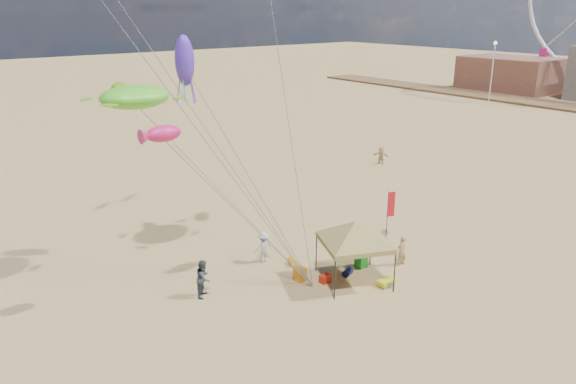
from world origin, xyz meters
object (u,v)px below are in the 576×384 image
object	(u,v)px
feather_flag	(390,207)
cooler_red	(325,279)
person_near_a	(402,250)
person_near_b	(204,278)
beach_cart	(386,282)
lamp_north	(493,61)
chair_yellow	(300,274)
canopy_tent	(356,224)
person_far_c	(381,155)
chair_green	(361,261)
cooler_blue	(337,243)
person_near_c	(264,247)

from	to	relation	value
feather_flag	cooler_red	world-z (taller)	feather_flag
person_near_a	person_near_b	xyz separation A→B (m)	(-9.57, 3.54, 0.09)
cooler_red	person_near_a	bearing A→B (deg)	-13.29
beach_cart	lamp_north	bearing A→B (deg)	27.67
cooler_red	chair_yellow	world-z (taller)	chair_yellow
cooler_red	beach_cart	bearing A→B (deg)	-44.91
canopy_tent	person_far_c	distance (m)	21.59
feather_flag	chair_yellow	distance (m)	7.40
chair_green	chair_yellow	world-z (taller)	same
canopy_tent	person_near_b	bearing A→B (deg)	152.83
cooler_blue	person_near_c	world-z (taller)	person_near_c
feather_flag	chair_green	bearing A→B (deg)	-158.35
person_near_a	person_near_c	size ratio (longest dim) A/B	0.97
beach_cart	person_near_a	xyz separation A→B (m)	(2.27, 1.04, 0.60)
person_near_a	person_near_c	xyz separation A→B (m)	(-5.33, 4.71, 0.02)
feather_flag	person_far_c	distance (m)	16.05
feather_flag	person_far_c	xyz separation A→B (m)	(11.55, 11.08, -1.20)
person_far_c	person_near_a	bearing A→B (deg)	-72.52
feather_flag	person_near_a	size ratio (longest dim) A/B	1.81
feather_flag	cooler_blue	world-z (taller)	feather_flag
beach_cart	chair_yellow	bearing A→B (deg)	134.42
cooler_red	chair_green	distance (m)	2.54
canopy_tent	lamp_north	bearing A→B (deg)	26.15
canopy_tent	cooler_red	world-z (taller)	canopy_tent
feather_flag	chair_green	world-z (taller)	feather_flag
beach_cart	person_near_a	distance (m)	2.57
chair_green	chair_yellow	bearing A→B (deg)	166.26
beach_cart	person_near_c	world-z (taller)	person_near_c
chair_green	person_far_c	world-z (taller)	person_far_c
lamp_north	chair_green	bearing A→B (deg)	-153.99
chair_green	person_near_a	size ratio (longest dim) A/B	0.44
cooler_blue	lamp_north	bearing A→B (deg)	23.96
beach_cart	person_near_a	world-z (taller)	person_near_a
feather_flag	person_near_c	world-z (taller)	feather_flag
lamp_north	cooler_red	bearing A→B (deg)	-154.97
person_far_c	chair_green	bearing A→B (deg)	-78.47
chair_yellow	person_near_b	world-z (taller)	person_near_b
person_near_c	person_near_b	bearing A→B (deg)	29.54
chair_green	person_near_b	distance (m)	8.16
chair_yellow	lamp_north	world-z (taller)	lamp_north
cooler_blue	chair_yellow	world-z (taller)	chair_yellow
cooler_red	person_near_b	size ratio (longest dim) A/B	0.30
feather_flag	beach_cart	world-z (taller)	feather_flag
feather_flag	beach_cart	bearing A→B (deg)	-139.48
chair_yellow	lamp_north	distance (m)	61.01
chair_yellow	person_near_c	size ratio (longest dim) A/B	0.42
cooler_red	chair_yellow	distance (m)	1.25
beach_cart	person_near_b	distance (m)	8.65
lamp_north	canopy_tent	bearing A→B (deg)	-153.85
cooler_blue	lamp_north	distance (m)	56.52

